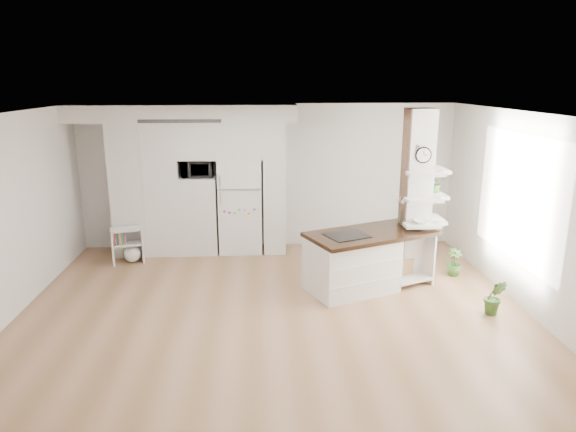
# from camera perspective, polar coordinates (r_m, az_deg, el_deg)

# --- Properties ---
(floor) EXTENTS (7.00, 6.00, 0.01)m
(floor) POSITION_cam_1_polar(r_m,az_deg,el_deg) (7.26, -1.61, -10.49)
(floor) COLOR #A57959
(floor) RESTS_ON ground
(room) EXTENTS (7.04, 6.04, 2.72)m
(room) POSITION_cam_1_polar(r_m,az_deg,el_deg) (6.68, -1.73, 4.04)
(room) COLOR white
(room) RESTS_ON ground
(cabinet_wall) EXTENTS (4.00, 0.71, 2.70)m
(cabinet_wall) POSITION_cam_1_polar(r_m,az_deg,el_deg) (9.46, -11.03, 4.83)
(cabinet_wall) COLOR silver
(cabinet_wall) RESTS_ON floor
(refrigerator) EXTENTS (0.78, 0.69, 1.75)m
(refrigerator) POSITION_cam_1_polar(r_m,az_deg,el_deg) (9.52, -5.32, 1.22)
(refrigerator) COLOR white
(refrigerator) RESTS_ON floor
(column) EXTENTS (0.69, 0.90, 2.70)m
(column) POSITION_cam_1_polar(r_m,az_deg,el_deg) (8.30, 14.73, 2.13)
(column) COLOR silver
(column) RESTS_ON floor
(window) EXTENTS (0.00, 2.40, 2.40)m
(window) POSITION_cam_1_polar(r_m,az_deg,el_deg) (7.94, 24.21, 1.85)
(window) COLOR white
(window) RESTS_ON room
(pendant_light) EXTENTS (0.12, 0.12, 0.10)m
(pendant_light) POSITION_cam_1_polar(r_m,az_deg,el_deg) (7.04, 12.28, 6.44)
(pendant_light) COLOR white
(pendant_light) RESTS_ON room
(kitchen_island) EXTENTS (2.16, 1.62, 1.45)m
(kitchen_island) POSITION_cam_1_polar(r_m,az_deg,el_deg) (7.90, 7.81, -4.88)
(kitchen_island) COLOR silver
(kitchen_island) RESTS_ON floor
(bookshelf) EXTENTS (0.59, 0.45, 0.62)m
(bookshelf) POSITION_cam_1_polar(r_m,az_deg,el_deg) (9.42, -17.26, -3.33)
(bookshelf) COLOR silver
(bookshelf) RESTS_ON floor
(floor_plant_a) EXTENTS (0.34, 0.31, 0.52)m
(floor_plant_a) POSITION_cam_1_polar(r_m,az_deg,el_deg) (7.59, 21.99, -8.36)
(floor_plant_a) COLOR #3B6C2B
(floor_plant_a) RESTS_ON floor
(floor_plant_b) EXTENTS (0.29, 0.29, 0.45)m
(floor_plant_b) POSITION_cam_1_polar(r_m,az_deg,el_deg) (8.86, 17.98, -4.89)
(floor_plant_b) COLOR #3B6C2B
(floor_plant_b) RESTS_ON floor
(microwave) EXTENTS (0.54, 0.37, 0.30)m
(microwave) POSITION_cam_1_polar(r_m,az_deg,el_deg) (9.38, -10.03, 5.19)
(microwave) COLOR #2D2D2D
(microwave) RESTS_ON cabinet_wall
(shelf_plant) EXTENTS (0.27, 0.23, 0.30)m
(shelf_plant) POSITION_cam_1_polar(r_m,az_deg,el_deg) (8.50, 16.08, 3.53)
(shelf_plant) COLOR #3B6C2B
(shelf_plant) RESTS_ON column
(decor_bowl) EXTENTS (0.22, 0.22, 0.05)m
(decor_bowl) POSITION_cam_1_polar(r_m,az_deg,el_deg) (8.14, 14.53, -0.63)
(decor_bowl) COLOR white
(decor_bowl) RESTS_ON column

